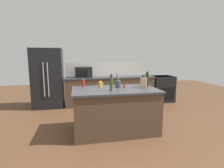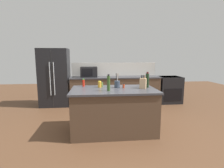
{
  "view_description": "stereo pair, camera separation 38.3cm",
  "coord_description": "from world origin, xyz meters",
  "px_view_note": "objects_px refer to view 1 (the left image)",
  "views": [
    {
      "loc": [
        -0.78,
        -3.56,
        1.63
      ],
      "look_at": [
        0.0,
        0.35,
        0.99
      ],
      "focal_mm": 28.0,
      "sensor_mm": 36.0,
      "label": 1
    },
    {
      "loc": [
        -0.4,
        -3.61,
        1.63
      ],
      "look_at": [
        0.0,
        0.35,
        0.99
      ],
      "focal_mm": 28.0,
      "sensor_mm": 36.0,
      "label": 2
    }
  ],
  "objects_px": {
    "pepper_grinder": "(144,81)",
    "spice_jar_oregano": "(102,84)",
    "spice_jar_paprika": "(125,86)",
    "olive_oil_bottle": "(111,83)",
    "utensil_crock": "(118,84)",
    "wine_bottle": "(147,80)",
    "honey_jar": "(100,85)",
    "hot_sauce_bottle": "(83,83)",
    "microwave": "(84,72)",
    "range_oven": "(162,88)",
    "knife_block": "(144,83)",
    "refrigerator": "(48,78)"
  },
  "relations": [
    {
      "from": "range_oven",
      "to": "knife_block",
      "type": "xyz_separation_m",
      "value": [
        -1.59,
        -2.21,
        0.59
      ]
    },
    {
      "from": "microwave",
      "to": "spice_jar_oregano",
      "type": "bearing_deg",
      "value": -79.92
    },
    {
      "from": "olive_oil_bottle",
      "to": "honey_jar",
      "type": "bearing_deg",
      "value": 112.06
    },
    {
      "from": "spice_jar_oregano",
      "to": "microwave",
      "type": "bearing_deg",
      "value": 100.08
    },
    {
      "from": "pepper_grinder",
      "to": "spice_jar_oregano",
      "type": "bearing_deg",
      "value": 178.37
    },
    {
      "from": "microwave",
      "to": "refrigerator",
      "type": "bearing_deg",
      "value": 177.38
    },
    {
      "from": "range_oven",
      "to": "wine_bottle",
      "type": "distance_m",
      "value": 2.63
    },
    {
      "from": "spice_jar_oregano",
      "to": "honey_jar",
      "type": "xyz_separation_m",
      "value": [
        -0.05,
        -0.07,
        0.01
      ]
    },
    {
      "from": "microwave",
      "to": "olive_oil_bottle",
      "type": "distance_m",
      "value": 2.44
    },
    {
      "from": "refrigerator",
      "to": "spice_jar_paprika",
      "type": "xyz_separation_m",
      "value": [
        1.93,
        -2.16,
        0.05
      ]
    },
    {
      "from": "pepper_grinder",
      "to": "olive_oil_bottle",
      "type": "bearing_deg",
      "value": -152.47
    },
    {
      "from": "knife_block",
      "to": "wine_bottle",
      "type": "bearing_deg",
      "value": 70.61
    },
    {
      "from": "microwave",
      "to": "honey_jar",
      "type": "bearing_deg",
      "value": -81.7
    },
    {
      "from": "pepper_grinder",
      "to": "spice_jar_paprika",
      "type": "distance_m",
      "value": 0.55
    },
    {
      "from": "range_oven",
      "to": "microwave",
      "type": "relative_size",
      "value": 1.69
    },
    {
      "from": "microwave",
      "to": "honey_jar",
      "type": "height_order",
      "value": "microwave"
    },
    {
      "from": "refrigerator",
      "to": "spice_jar_paprika",
      "type": "height_order",
      "value": "refrigerator"
    },
    {
      "from": "range_oven",
      "to": "microwave",
      "type": "bearing_deg",
      "value": 180.0
    },
    {
      "from": "honey_jar",
      "to": "spice_jar_paprika",
      "type": "relative_size",
      "value": 1.42
    },
    {
      "from": "microwave",
      "to": "olive_oil_bottle",
      "type": "height_order",
      "value": "microwave"
    },
    {
      "from": "spice_jar_paprika",
      "to": "olive_oil_bottle",
      "type": "distance_m",
      "value": 0.46
    },
    {
      "from": "hot_sauce_bottle",
      "to": "honey_jar",
      "type": "bearing_deg",
      "value": -22.79
    },
    {
      "from": "microwave",
      "to": "wine_bottle",
      "type": "relative_size",
      "value": 1.58
    },
    {
      "from": "wine_bottle",
      "to": "pepper_grinder",
      "type": "relative_size",
      "value": 1.57
    },
    {
      "from": "utensil_crock",
      "to": "wine_bottle",
      "type": "xyz_separation_m",
      "value": [
        0.67,
        -0.05,
        0.08
      ]
    },
    {
      "from": "range_oven",
      "to": "utensil_crock",
      "type": "xyz_separation_m",
      "value": [
        -2.12,
        -2.04,
        0.56
      ]
    },
    {
      "from": "hot_sauce_bottle",
      "to": "spice_jar_paprika",
      "type": "distance_m",
      "value": 0.93
    },
    {
      "from": "knife_block",
      "to": "honey_jar",
      "type": "relative_size",
      "value": 2.01
    },
    {
      "from": "spice_jar_oregano",
      "to": "hot_sauce_bottle",
      "type": "xyz_separation_m",
      "value": [
        -0.41,
        0.08,
        0.03
      ]
    },
    {
      "from": "wine_bottle",
      "to": "olive_oil_bottle",
      "type": "xyz_separation_m",
      "value": [
        -0.88,
        -0.3,
        -0.0
      ]
    },
    {
      "from": "knife_block",
      "to": "range_oven",
      "type": "bearing_deg",
      "value": 82.46
    },
    {
      "from": "utensil_crock",
      "to": "olive_oil_bottle",
      "type": "distance_m",
      "value": 0.42
    },
    {
      "from": "pepper_grinder",
      "to": "microwave",
      "type": "bearing_deg",
      "value": 124.46
    },
    {
      "from": "spice_jar_oregano",
      "to": "honey_jar",
      "type": "height_order",
      "value": "honey_jar"
    },
    {
      "from": "microwave",
      "to": "pepper_grinder",
      "type": "height_order",
      "value": "microwave"
    },
    {
      "from": "pepper_grinder",
      "to": "spice_jar_paprika",
      "type": "height_order",
      "value": "pepper_grinder"
    },
    {
      "from": "utensil_crock",
      "to": "pepper_grinder",
      "type": "xyz_separation_m",
      "value": [
        0.66,
        0.11,
        0.02
      ]
    },
    {
      "from": "refrigerator",
      "to": "spice_jar_paprika",
      "type": "relative_size",
      "value": 18.3
    },
    {
      "from": "range_oven",
      "to": "honey_jar",
      "type": "distance_m",
      "value": 3.24
    },
    {
      "from": "range_oven",
      "to": "honey_jar",
      "type": "relative_size",
      "value": 6.37
    },
    {
      "from": "refrigerator",
      "to": "pepper_grinder",
      "type": "relative_size",
      "value": 8.54
    },
    {
      "from": "spice_jar_paprika",
      "to": "microwave",
      "type": "bearing_deg",
      "value": 110.89
    },
    {
      "from": "refrigerator",
      "to": "pepper_grinder",
      "type": "height_order",
      "value": "refrigerator"
    },
    {
      "from": "refrigerator",
      "to": "knife_block",
      "type": "relative_size",
      "value": 6.44
    },
    {
      "from": "utensil_crock",
      "to": "spice_jar_paprika",
      "type": "height_order",
      "value": "utensil_crock"
    },
    {
      "from": "olive_oil_bottle",
      "to": "hot_sauce_bottle",
      "type": "bearing_deg",
      "value": 133.27
    },
    {
      "from": "knife_block",
      "to": "refrigerator",
      "type": "bearing_deg",
      "value": 164.12
    },
    {
      "from": "utensil_crock",
      "to": "hot_sauce_bottle",
      "type": "distance_m",
      "value": 0.78
    },
    {
      "from": "spice_jar_oregano",
      "to": "pepper_grinder",
      "type": "height_order",
      "value": "pepper_grinder"
    },
    {
      "from": "spice_jar_oregano",
      "to": "spice_jar_paprika",
      "type": "distance_m",
      "value": 0.51
    }
  ]
}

